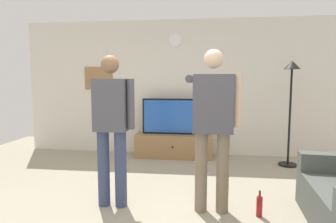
# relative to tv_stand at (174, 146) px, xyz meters

# --- Properties ---
(ground_plane) EXTENTS (8.40, 8.40, 0.00)m
(ground_plane) POSITION_rel_tv_stand_xyz_m (0.09, -2.60, -0.23)
(ground_plane) COLOR #9E937F
(back_wall) EXTENTS (6.40, 0.10, 2.70)m
(back_wall) POSITION_rel_tv_stand_xyz_m (0.09, 0.35, 1.12)
(back_wall) COLOR silver
(back_wall) RESTS_ON ground_plane
(tv_stand) EXTENTS (1.49, 0.46, 0.45)m
(tv_stand) POSITION_rel_tv_stand_xyz_m (0.00, 0.00, 0.00)
(tv_stand) COLOR #997047
(tv_stand) RESTS_ON ground_plane
(television) EXTENTS (1.24, 0.07, 0.69)m
(television) POSITION_rel_tv_stand_xyz_m (0.00, 0.05, 0.57)
(television) COLOR black
(television) RESTS_ON tv_stand
(wall_clock) EXTENTS (0.25, 0.03, 0.25)m
(wall_clock) POSITION_rel_tv_stand_xyz_m (-0.00, 0.29, 2.07)
(wall_clock) COLOR white
(framed_picture) EXTENTS (0.59, 0.04, 0.47)m
(framed_picture) POSITION_rel_tv_stand_xyz_m (-1.60, 0.30, 1.32)
(framed_picture) COLOR #997047
(floor_lamp) EXTENTS (0.32, 0.32, 1.83)m
(floor_lamp) POSITION_rel_tv_stand_xyz_m (2.06, -0.32, 1.09)
(floor_lamp) COLOR black
(floor_lamp) RESTS_ON ground_plane
(person_standing_nearer_lamp) EXTENTS (0.56, 0.78, 1.79)m
(person_standing_nearer_lamp) POSITION_rel_tv_stand_xyz_m (-0.50, -2.27, 0.78)
(person_standing_nearer_lamp) COLOR #384266
(person_standing_nearer_lamp) RESTS_ON ground_plane
(person_standing_nearer_couch) EXTENTS (0.62, 0.78, 1.83)m
(person_standing_nearer_couch) POSITION_rel_tv_stand_xyz_m (0.67, -2.29, 0.83)
(person_standing_nearer_couch) COLOR #7A6B56
(person_standing_nearer_couch) RESTS_ON ground_plane
(beverage_bottle) EXTENTS (0.07, 0.07, 0.29)m
(beverage_bottle) POSITION_rel_tv_stand_xyz_m (1.20, -2.37, -0.11)
(beverage_bottle) COLOR maroon
(beverage_bottle) RESTS_ON ground_plane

